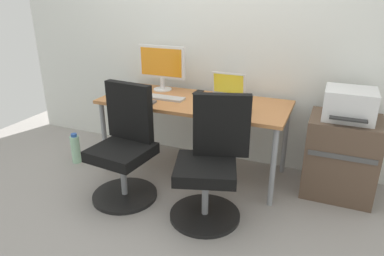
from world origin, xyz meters
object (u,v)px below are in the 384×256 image
object	(u,v)px
office_chair_right	(211,165)
desktop_monitor	(162,65)
printer	(350,104)
open_laptop	(226,93)
water_bottle_on_floor	(76,149)
side_cabinet	(340,156)
coffee_mug	(116,90)
office_chair_left	(125,148)

from	to	relation	value
office_chair_right	desktop_monitor	xyz separation A→B (m)	(-0.80, 0.80, 0.53)
office_chair_right	desktop_monitor	bearing A→B (deg)	135.04
printer	open_laptop	distance (m)	1.03
printer	water_bottle_on_floor	distance (m)	2.55
side_cabinet	desktop_monitor	bearing A→B (deg)	176.91
printer	coffee_mug	bearing A→B (deg)	-173.42
office_chair_left	open_laptop	world-z (taller)	office_chair_left
office_chair_right	open_laptop	bearing A→B (deg)	100.23
office_chair_left	desktop_monitor	world-z (taller)	desktop_monitor
water_bottle_on_floor	coffee_mug	distance (m)	0.75
office_chair_right	side_cabinet	world-z (taller)	office_chair_right
printer	water_bottle_on_floor	xyz separation A→B (m)	(-2.43, -0.41, -0.65)
open_laptop	coffee_mug	world-z (taller)	open_laptop
office_chair_right	side_cabinet	size ratio (longest dim) A/B	1.39
printer	coffee_mug	xyz separation A→B (m)	(-2.02, -0.23, -0.04)
water_bottle_on_floor	desktop_monitor	xyz separation A→B (m)	(0.74, 0.51, 0.81)
open_laptop	side_cabinet	bearing A→B (deg)	-2.53
water_bottle_on_floor	open_laptop	bearing A→B (deg)	18.12
office_chair_right	desktop_monitor	size ratio (longest dim) A/B	1.96
side_cabinet	open_laptop	xyz separation A→B (m)	(-1.03, 0.05, 0.42)
office_chair_right	printer	bearing A→B (deg)	38.55
office_chair_left	side_cabinet	world-z (taller)	office_chair_left
side_cabinet	open_laptop	size ratio (longest dim) A/B	2.17
office_chair_right	coffee_mug	world-z (taller)	office_chair_right
office_chair_right	open_laptop	xyz separation A→B (m)	(-0.14, 0.76, 0.34)
office_chair_right	coffee_mug	size ratio (longest dim) A/B	10.22
office_chair_right	printer	distance (m)	1.20
water_bottle_on_floor	office_chair_left	bearing A→B (deg)	-20.39
side_cabinet	water_bottle_on_floor	world-z (taller)	side_cabinet
desktop_monitor	side_cabinet	bearing A→B (deg)	-3.09
printer	desktop_monitor	world-z (taller)	desktop_monitor
office_chair_left	printer	xyz separation A→B (m)	(1.64, 0.71, 0.37)
office_chair_left	water_bottle_on_floor	bearing A→B (deg)	159.61
printer	coffee_mug	world-z (taller)	printer
side_cabinet	open_laptop	bearing A→B (deg)	177.47
open_laptop	office_chair_right	bearing A→B (deg)	-79.77
office_chair_left	coffee_mug	bearing A→B (deg)	128.78
water_bottle_on_floor	desktop_monitor	bearing A→B (deg)	34.47
office_chair_left	side_cabinet	size ratio (longest dim) A/B	1.39
office_chair_left	water_bottle_on_floor	size ratio (longest dim) A/B	3.03
printer	open_laptop	world-z (taller)	open_laptop
water_bottle_on_floor	open_laptop	size ratio (longest dim) A/B	1.00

